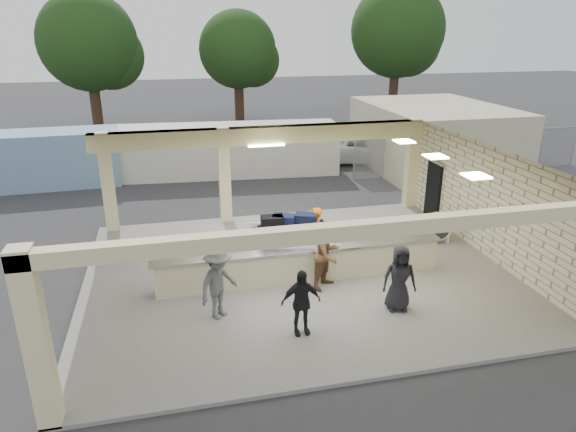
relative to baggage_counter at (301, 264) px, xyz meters
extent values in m
plane|color=#2D2D30|center=(0.00, 0.50, -0.59)|extent=(120.00, 120.00, 0.00)
cube|color=slate|center=(0.00, 0.50, -0.54)|extent=(12.00, 10.00, 0.10)
cube|color=beige|center=(0.00, 0.50, 2.91)|extent=(12.00, 10.00, 0.02)
cube|color=beige|center=(6.00, 0.50, 1.16)|extent=(0.02, 10.00, 3.50)
cube|color=black|center=(5.94, 3.70, 0.56)|extent=(0.10, 0.95, 2.10)
cube|color=beige|center=(0.00, 5.25, 2.61)|extent=(12.00, 0.50, 0.60)
cube|color=beige|center=(0.00, -4.35, 2.76)|extent=(12.00, 0.30, 0.30)
cube|color=beige|center=(-5.50, 5.25, 1.21)|extent=(0.40, 0.40, 3.50)
cube|color=beige|center=(-1.50, 5.25, 1.21)|extent=(0.40, 0.40, 3.50)
cube|color=beige|center=(5.80, 5.30, 1.21)|extent=(0.40, 0.40, 3.50)
cube|color=beige|center=(-5.80, -4.30, 1.21)|extent=(0.40, 0.40, 3.50)
cube|color=white|center=(0.00, 5.00, 2.29)|extent=(1.30, 0.12, 0.06)
cube|color=#FFEABF|center=(3.80, 2.00, 2.88)|extent=(0.55, 0.55, 0.04)
cube|color=#FFEABF|center=(3.80, 0.00, 2.88)|extent=(0.55, 0.55, 0.04)
cube|color=#FFEABF|center=(3.80, -2.00, 2.88)|extent=(0.55, 0.55, 0.04)
cube|color=beige|center=(0.00, 0.00, -0.04)|extent=(8.00, 0.50, 0.90)
cube|color=#B7B7BC|center=(0.00, 0.00, 0.46)|extent=(8.20, 0.58, 0.06)
cube|color=white|center=(-0.05, 1.00, 0.17)|extent=(3.05, 2.23, 0.13)
cylinder|color=black|center=(-1.26, 0.66, -0.27)|extent=(0.23, 0.46, 0.44)
cylinder|color=black|center=(-0.98, 1.84, -0.27)|extent=(0.23, 0.46, 0.44)
cylinder|color=black|center=(0.88, 0.16, -0.27)|extent=(0.23, 0.46, 0.44)
cylinder|color=black|center=(1.15, 1.34, -0.27)|extent=(0.23, 0.46, 0.44)
cube|color=white|center=(0.14, 1.80, 0.39)|extent=(2.69, 0.68, 0.33)
cube|color=white|center=(-0.24, 0.20, 0.39)|extent=(2.69, 0.68, 0.33)
cube|color=black|center=(-0.98, 0.88, 0.38)|extent=(0.72, 0.55, 0.29)
cube|color=black|center=(-0.23, 0.70, 0.38)|extent=(0.72, 0.55, 0.29)
cube|color=black|center=(0.51, 0.53, 0.38)|extent=(0.72, 0.55, 0.29)
cube|color=black|center=(-0.83, 1.52, 0.38)|extent=(0.72, 0.55, 0.29)
cube|color=black|center=(-0.08, 1.35, 0.38)|extent=(0.72, 0.55, 0.29)
cube|color=black|center=(0.66, 1.17, 0.38)|extent=(0.72, 0.55, 0.29)
cube|color=black|center=(-0.74, 0.94, 0.68)|extent=(0.72, 0.55, 0.29)
cube|color=black|center=(0.06, 0.98, 0.68)|extent=(0.72, 0.55, 0.29)
cube|color=black|center=(0.64, 1.06, 0.68)|extent=(0.72, 0.55, 0.29)
cube|color=black|center=(-0.40, 1.42, 0.68)|extent=(0.72, 0.55, 0.29)
cube|color=black|center=(-0.27, 1.05, 0.97)|extent=(0.72, 0.55, 0.29)
cube|color=black|center=(0.40, 1.01, 0.97)|extent=(0.72, 0.55, 0.29)
cube|color=#590F0C|center=(-1.11, 0.80, 0.38)|extent=(0.72, 0.55, 0.29)
cube|color=black|center=(0.99, 1.10, 0.38)|extent=(0.72, 0.55, 0.29)
cube|color=black|center=(0.05, 1.43, 0.68)|extent=(0.72, 0.55, 0.29)
cube|color=black|center=(-0.61, 1.02, 0.97)|extent=(0.72, 0.55, 0.29)
cylinder|color=white|center=(5.04, 1.62, 0.07)|extent=(0.93, 0.73, 0.91)
cylinder|color=black|center=(5.04, 1.62, 0.07)|extent=(0.87, 0.71, 0.81)
cube|color=white|center=(4.74, 1.62, -0.34)|extent=(0.06, 0.51, 0.30)
cube|color=white|center=(5.34, 1.62, -0.34)|extent=(0.06, 0.51, 0.30)
imported|color=#FF630D|center=(0.71, 1.13, 0.37)|extent=(0.58, 0.72, 1.72)
imported|color=brown|center=(0.62, -0.50, 0.46)|extent=(0.97, 0.90, 1.90)
imported|color=black|center=(-0.67, -2.55, 0.32)|extent=(0.95, 0.36, 1.61)
imported|color=#535358|center=(-2.43, -1.40, 0.43)|extent=(1.16, 1.10, 1.84)
imported|color=black|center=(1.99, -2.05, 0.37)|extent=(0.89, 0.50, 1.72)
imported|color=white|center=(6.59, 12.57, 0.16)|extent=(5.66, 3.72, 1.49)
imported|color=white|center=(13.19, 13.11, 0.16)|extent=(4.98, 3.88, 1.49)
imported|color=black|center=(6.65, 16.22, 0.14)|extent=(4.39, 1.70, 1.44)
cube|color=silver|center=(-0.88, 11.83, 0.62)|extent=(11.24, 3.05, 2.41)
cube|color=#7CA3C6|center=(-10.38, 11.71, 0.64)|extent=(9.54, 2.67, 2.46)
cylinder|color=gray|center=(5.00, 9.50, 0.41)|extent=(0.06, 0.06, 2.00)
cylinder|color=gray|center=(7.00, 9.50, 0.41)|extent=(0.06, 0.06, 2.00)
cylinder|color=gray|center=(9.00, 9.50, 0.41)|extent=(0.06, 0.06, 2.00)
cylinder|color=gray|center=(11.00, 9.50, 0.41)|extent=(0.06, 0.06, 2.00)
cylinder|color=gray|center=(13.00, 9.50, 0.41)|extent=(0.06, 0.06, 2.00)
cylinder|color=gray|center=(15.00, 9.50, 0.41)|extent=(0.06, 0.06, 2.00)
cylinder|color=gray|center=(17.00, 9.50, 0.41)|extent=(0.06, 0.06, 2.00)
cube|color=gray|center=(11.00, 9.50, 0.41)|extent=(12.00, 0.02, 2.00)
cylinder|color=gray|center=(11.00, 9.50, 1.41)|extent=(12.00, 0.05, 0.05)
cylinder|color=#382619|center=(-8.00, 24.50, 1.66)|extent=(0.70, 0.70, 4.50)
sphere|color=black|center=(-8.00, 24.50, 5.26)|extent=(6.30, 6.30, 6.30)
sphere|color=black|center=(-6.80, 25.10, 4.36)|extent=(4.50, 4.50, 4.50)
cylinder|color=#382619|center=(2.00, 26.50, 1.41)|extent=(0.70, 0.70, 4.00)
sphere|color=black|center=(2.00, 26.50, 4.61)|extent=(5.60, 5.60, 5.60)
sphere|color=black|center=(3.20, 27.10, 3.81)|extent=(4.00, 4.00, 4.00)
cylinder|color=#382619|center=(14.00, 25.50, 1.91)|extent=(0.70, 0.70, 5.00)
sphere|color=black|center=(14.00, 25.50, 5.91)|extent=(7.00, 7.00, 7.00)
sphere|color=black|center=(15.20, 26.10, 4.91)|extent=(5.00, 5.00, 5.00)
cube|color=beige|center=(9.50, 10.50, 1.01)|extent=(6.00, 8.00, 3.20)
camera|label=1|loc=(-3.29, -12.54, 6.28)|focal=32.00mm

